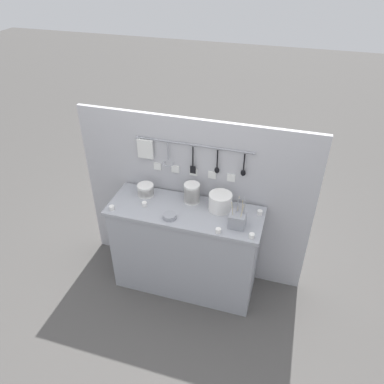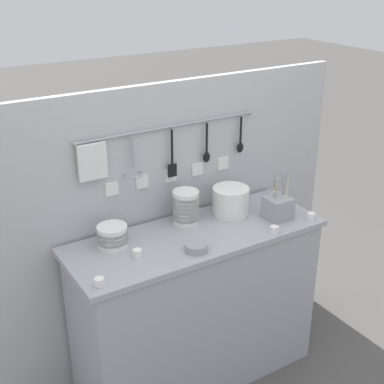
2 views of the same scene
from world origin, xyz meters
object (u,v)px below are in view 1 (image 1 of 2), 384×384
cup_front_right (218,231)px  cup_centre (252,236)px  bowl_stack_wide_centre (192,193)px  cup_by_caddy (112,208)px  steel_mixing_bowl (170,216)px  cutlery_caddy (237,219)px  cup_front_left (144,204)px  bowl_stack_nested_right (146,190)px  plate_stack (220,202)px  cup_back_right (260,212)px

cup_front_right → cup_centre: 0.27m
bowl_stack_wide_centre → cup_by_caddy: bearing=-153.3°
steel_mixing_bowl → cutlery_caddy: size_ratio=0.41×
cup_front_left → bowl_stack_nested_right: bearing=108.2°
bowl_stack_wide_centre → cup_by_caddy: size_ratio=4.09×
plate_stack → cutlery_caddy: 0.26m
bowl_stack_nested_right → cup_back_right: size_ratio=3.34×
cutlery_caddy → cup_front_left: bearing=177.9°
plate_stack → cup_front_left: (-0.65, -0.15, -0.06)m
cup_front_right → cup_front_left: bearing=167.2°
steel_mixing_bowl → cup_back_right: 0.77m
cup_front_left → cup_by_caddy: bearing=-152.0°
steel_mixing_bowl → bowl_stack_nested_right: bearing=141.3°
bowl_stack_nested_right → plate_stack: 0.70m
plate_stack → cup_front_left: plate_stack is taller
plate_stack → cup_front_right: (0.06, -0.31, -0.06)m
cup_front_left → cup_by_caddy: same height
cutlery_caddy → steel_mixing_bowl: bearing=-173.2°
bowl_stack_wide_centre → cup_centre: (0.59, -0.33, -0.07)m
plate_stack → cutlery_caddy: (0.18, -0.18, -0.01)m
bowl_stack_wide_centre → cup_front_left: 0.43m
bowl_stack_wide_centre → bowl_stack_nested_right: bowl_stack_wide_centre is taller
cup_front_left → cup_front_right: bearing=-12.8°
cup_centre → cup_front_right: bearing=-176.6°
bowl_stack_nested_right → cup_front_right: size_ratio=3.34×
bowl_stack_nested_right → plate_stack: size_ratio=0.74×
steel_mixing_bowl → cup_centre: size_ratio=2.54×
cutlery_caddy → cup_front_left: cutlery_caddy is taller
cup_by_caddy → cup_front_left: bearing=28.0°
plate_stack → bowl_stack_wide_centre: bearing=172.3°
bowl_stack_nested_right → cup_by_caddy: 0.35m
bowl_stack_wide_centre → cup_centre: 0.68m
bowl_stack_nested_right → steel_mixing_bowl: 0.41m
bowl_stack_nested_right → cutlery_caddy: 0.91m
cup_centre → cup_back_right: 0.32m
cup_front_left → cup_by_caddy: size_ratio=1.00×
bowl_stack_wide_centre → cup_centre: bearing=-29.0°
bowl_stack_nested_right → cup_centre: 1.07m
cup_front_right → cup_by_caddy: 0.95m
cutlery_caddy → cup_by_caddy: 1.09m
cup_by_caddy → bowl_stack_nested_right: bearing=56.4°
bowl_stack_wide_centre → plate_stack: bowl_stack_wide_centre is taller
cutlery_caddy → cup_back_right: bearing=52.3°
bowl_stack_nested_right → plate_stack: (0.70, -0.01, 0.02)m
plate_stack → steel_mixing_bowl: plate_stack is taller
cutlery_caddy → cup_by_caddy: bearing=-174.6°
bowl_stack_wide_centre → steel_mixing_bowl: 0.31m
plate_stack → cup_front_right: size_ratio=4.53×
steel_mixing_bowl → cup_by_caddy: bearing=-176.1°
cup_front_right → cutlery_caddy: bearing=45.6°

